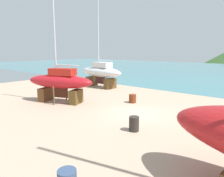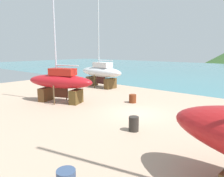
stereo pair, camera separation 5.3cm
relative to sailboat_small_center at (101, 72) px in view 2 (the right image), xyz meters
name	(u,v)px [view 2 (the right image)]	position (x,y,z in m)	size (l,w,h in m)	color
ground_plane	(120,120)	(10.15, -8.70, -1.95)	(47.16, 47.16, 0.00)	tan
sailboat_small_center	(101,72)	(0.00, 0.00, 0.00)	(6.88, 2.40, 11.93)	brown
sailboat_far_slipway	(60,82)	(2.77, -8.28, -0.05)	(6.77, 4.12, 11.78)	brown
barrel_blue_faded	(58,87)	(-2.81, -4.69, -1.66)	(0.57, 0.57, 0.92)	#2A2C32
barrel_rust_near	(133,99)	(7.97, -4.14, -1.57)	(0.65, 0.65, 0.77)	maroon
barrel_tar_black	(134,124)	(11.99, -9.71, -1.51)	(0.60, 0.60, 0.88)	#2D2824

